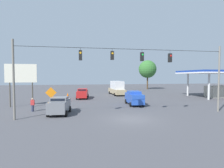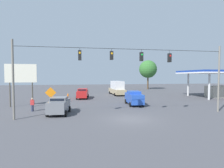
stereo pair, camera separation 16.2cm
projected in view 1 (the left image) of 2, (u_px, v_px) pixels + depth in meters
ground_plane at (132, 119)px, 16.77m from camera, size 140.00×140.00×0.00m
overhead_signal_span at (127, 69)px, 18.19m from camera, size 22.14×0.38×7.57m
sedan_blue_crossing_near at (134, 98)px, 24.98m from camera, size 2.11×4.60×1.99m
sedan_red_withflow_far at (83, 93)px, 32.18m from camera, size 2.38×4.72×1.81m
box_truck_tan_oncoming_deep at (117, 88)px, 38.52m from camera, size 2.65×7.56×3.02m
sedan_grey_parked_shoulder at (59, 105)px, 18.94m from camera, size 2.31×3.96×1.85m
traffic_cone_nearest at (61, 106)px, 21.92m from camera, size 0.37×0.37×0.67m
traffic_cone_second at (62, 103)px, 24.98m from camera, size 0.37×0.37×0.67m
traffic_cone_third at (64, 100)px, 27.65m from camera, size 0.37×0.37×0.67m
traffic_cone_fourth at (66, 98)px, 30.71m from camera, size 0.37×0.37×0.67m
traffic_cone_fifth at (68, 96)px, 33.88m from camera, size 0.37×0.37×0.67m
traffic_cone_farthest at (68, 94)px, 36.60m from camera, size 0.37×0.37×0.67m
gas_station at (220, 78)px, 34.19m from camera, size 13.82×8.77×5.22m
roadside_billboard at (21, 76)px, 23.32m from camera, size 4.02×0.16×5.75m
work_zone_sign at (51, 95)px, 20.26m from camera, size 1.27×0.06×2.84m
pedestrian at (33, 105)px, 20.36m from camera, size 0.40×0.28×1.59m
tree_horizon_left at (148, 69)px, 54.55m from camera, size 5.51×5.51×9.06m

